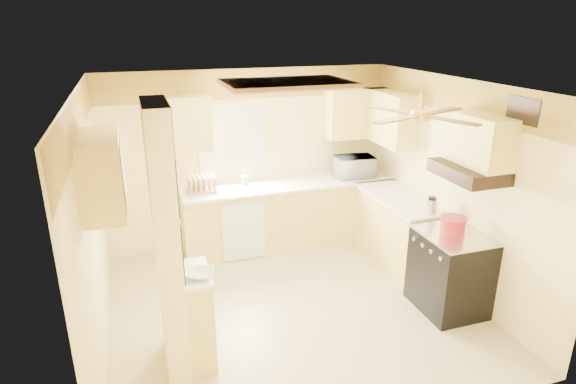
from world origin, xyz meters
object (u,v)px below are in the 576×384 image
object	(u,v)px
dutch_oven	(453,225)
kettle	(431,206)
stove	(450,272)
microwave	(354,167)
bowl	(200,274)

from	to	relation	value
dutch_oven	kettle	size ratio (longest dim) A/B	1.32
stove	dutch_oven	xyz separation A→B (m)	(-0.00, 0.04, 0.55)
microwave	dutch_oven	world-z (taller)	microwave
dutch_oven	kettle	bearing A→B (deg)	82.53
microwave	kettle	xyz separation A→B (m)	(0.25, -1.58, -0.05)
stove	dutch_oven	size ratio (longest dim) A/B	3.27
bowl	dutch_oven	bearing A→B (deg)	2.91
dutch_oven	kettle	world-z (taller)	kettle
bowl	stove	bearing A→B (deg)	2.05
stove	bowl	xyz separation A→B (m)	(-2.76, -0.10, 0.51)
dutch_oven	kettle	distance (m)	0.51
stove	bowl	world-z (taller)	bowl
stove	bowl	bearing A→B (deg)	-177.95
microwave	bowl	world-z (taller)	microwave
microwave	bowl	distance (m)	3.40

